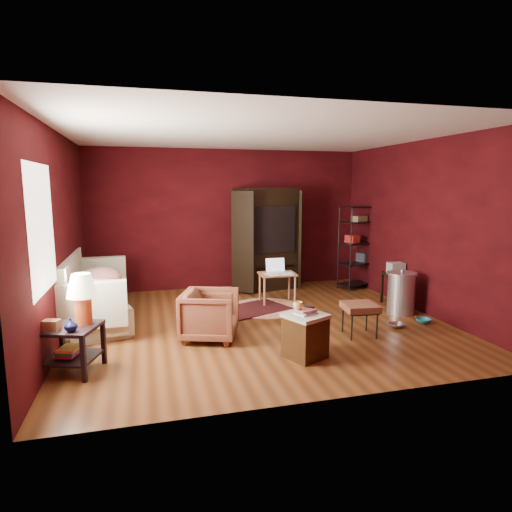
{
  "coord_description": "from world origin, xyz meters",
  "views": [
    {
      "loc": [
        -1.65,
        -6.08,
        2.04
      ],
      "look_at": [
        0.0,
        0.2,
        1.0
      ],
      "focal_mm": 30.0,
      "sensor_mm": 36.0,
      "label": 1
    }
  ],
  "objects_px": {
    "sofa": "(91,295)",
    "tv_armoire": "(267,237)",
    "wire_shelving": "(359,243)",
    "hamper": "(305,335)",
    "armchair": "(210,313)",
    "side_table": "(77,313)",
    "laptop_desk": "(277,276)"
  },
  "relations": [
    {
      "from": "sofa",
      "to": "side_table",
      "type": "bearing_deg",
      "value": 168.64
    },
    {
      "from": "tv_armoire",
      "to": "sofa",
      "type": "bearing_deg",
      "value": -167.66
    },
    {
      "from": "armchair",
      "to": "sofa",
      "type": "bearing_deg",
      "value": 72.79
    },
    {
      "from": "wire_shelving",
      "to": "tv_armoire",
      "type": "bearing_deg",
      "value": 148.08
    },
    {
      "from": "side_table",
      "to": "hamper",
      "type": "relative_size",
      "value": 1.77
    },
    {
      "from": "sofa",
      "to": "hamper",
      "type": "bearing_deg",
      "value": -142.24
    },
    {
      "from": "sofa",
      "to": "tv_armoire",
      "type": "height_order",
      "value": "tv_armoire"
    },
    {
      "from": "hamper",
      "to": "wire_shelving",
      "type": "relative_size",
      "value": 0.37
    },
    {
      "from": "sofa",
      "to": "laptop_desk",
      "type": "distance_m",
      "value": 3.09
    },
    {
      "from": "side_table",
      "to": "wire_shelving",
      "type": "xyz_separation_m",
      "value": [
        4.97,
        2.87,
        0.26
      ]
    },
    {
      "from": "sofa",
      "to": "armchair",
      "type": "height_order",
      "value": "sofa"
    },
    {
      "from": "sofa",
      "to": "hamper",
      "type": "relative_size",
      "value": 3.39
    },
    {
      "from": "wire_shelving",
      "to": "hamper",
      "type": "bearing_deg",
      "value": -146.21
    },
    {
      "from": "sofa",
      "to": "wire_shelving",
      "type": "xyz_separation_m",
      "value": [
        5.03,
        1.02,
        0.51
      ]
    },
    {
      "from": "side_table",
      "to": "armchair",
      "type": "bearing_deg",
      "value": 21.98
    },
    {
      "from": "tv_armoire",
      "to": "hamper",
      "type": "bearing_deg",
      "value": -110.41
    },
    {
      "from": "sofa",
      "to": "wire_shelving",
      "type": "relative_size",
      "value": 1.26
    },
    {
      "from": "tv_armoire",
      "to": "wire_shelving",
      "type": "relative_size",
      "value": 1.21
    },
    {
      "from": "side_table",
      "to": "hamper",
      "type": "height_order",
      "value": "side_table"
    },
    {
      "from": "armchair",
      "to": "hamper",
      "type": "height_order",
      "value": "armchair"
    },
    {
      "from": "tv_armoire",
      "to": "wire_shelving",
      "type": "bearing_deg",
      "value": -24.38
    },
    {
      "from": "armchair",
      "to": "tv_armoire",
      "type": "bearing_deg",
      "value": -11.31
    },
    {
      "from": "hamper",
      "to": "side_table",
      "type": "bearing_deg",
      "value": 173.47
    },
    {
      "from": "hamper",
      "to": "sofa",
      "type": "bearing_deg",
      "value": 141.11
    },
    {
      "from": "side_table",
      "to": "laptop_desk",
      "type": "distance_m",
      "value": 3.7
    },
    {
      "from": "hamper",
      "to": "tv_armoire",
      "type": "height_order",
      "value": "tv_armoire"
    },
    {
      "from": "side_table",
      "to": "tv_armoire",
      "type": "xyz_separation_m",
      "value": [
        3.14,
        3.28,
        0.4
      ]
    },
    {
      "from": "armchair",
      "to": "side_table",
      "type": "relative_size",
      "value": 0.67
    },
    {
      "from": "laptop_desk",
      "to": "wire_shelving",
      "type": "height_order",
      "value": "wire_shelving"
    },
    {
      "from": "laptop_desk",
      "to": "sofa",
      "type": "bearing_deg",
      "value": -171.89
    },
    {
      "from": "sofa",
      "to": "tv_armoire",
      "type": "bearing_deg",
      "value": -79.21
    },
    {
      "from": "sofa",
      "to": "armchair",
      "type": "relative_size",
      "value": 2.87
    }
  ]
}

